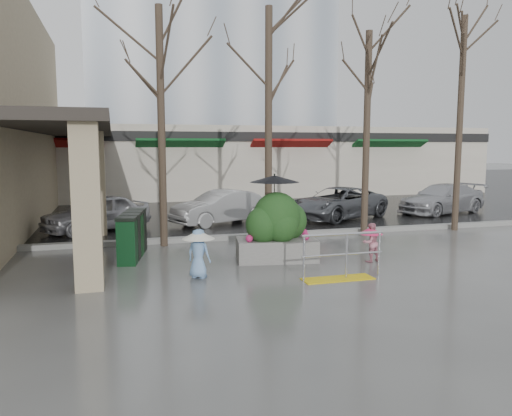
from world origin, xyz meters
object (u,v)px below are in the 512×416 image
tree_midwest (269,67)px  news_boxes (133,235)px  car_b (221,207)px  handrail (341,262)px  child_blue (199,247)px  planter (277,228)px  tree_mideast (368,84)px  tree_east (462,71)px  car_d (442,199)px  child_pink (371,239)px  car_c (338,203)px  tree_west (160,68)px  car_a (97,213)px  woman (274,205)px

tree_midwest → news_boxes: 6.36m
news_boxes → car_b: (3.42, 4.91, 0.04)m
tree_midwest → handrail: bearing=-88.1°
child_blue → planter: 2.48m
car_b → tree_mideast: bearing=25.8°
handrail → tree_east: 9.60m
tree_mideast → tree_east: bearing=-0.0°
tree_mideast → car_d: 8.19m
handrail → tree_east: (6.64, 4.80, 5.01)m
child_pink → car_c: (2.44, 7.11, 0.06)m
child_pink → car_d: 10.54m
tree_west → tree_east: 10.00m
tree_mideast → child_pink: 5.78m
car_d → tree_east: bearing=-47.2°
tree_midwest → car_b: (-0.72, 3.58, -4.60)m
car_b → car_a: bearing=-107.4°
tree_east → child_blue: bearing=-158.3°
child_pink → handrail: bearing=30.3°
handrail → tree_west: bearing=125.0°
handrail → car_d: car_d is taller
tree_west → car_c: 9.24m
child_pink → car_b: (-2.33, 7.07, 0.06)m
handrail → woman: size_ratio=0.86×
car_c → handrail: bearing=-51.7°
car_b → tree_midwest: bearing=-11.2°
tree_mideast → woman: size_ratio=2.96×
handrail → news_boxes: news_boxes is taller
child_blue → car_b: (2.09, 7.41, -0.05)m
tree_west → news_boxes: size_ratio=3.12×
child_blue → tree_west: bearing=-46.4°
tree_mideast → car_c: 5.61m
car_a → car_c: 9.22m
news_boxes → car_a: (-1.02, 4.51, 0.04)m
car_b → car_d: size_ratio=0.88×
tree_mideast → car_a: 9.98m
tree_east → planter: tree_east is taller
car_b → planter: bearing=-21.6°
planter → car_b: (-0.11, 6.27, -0.21)m
handrail → child_blue: 3.14m
car_a → tree_midwest: bearing=27.1°
car_d → woman: bearing=-73.8°
planter → car_d: (9.73, 6.59, -0.21)m
woman → child_blue: (-2.26, -1.55, -0.70)m
woman → news_boxes: (-3.59, 0.95, -0.79)m
tree_east → planter: bearing=-160.0°
tree_midwest → car_a: tree_midwest is taller
tree_west → tree_midwest: 3.20m
woman → news_boxes: bearing=-18.3°
tree_west → tree_midwest: (3.20, 0.00, 0.15)m
handrail → tree_mideast: bearing=56.8°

